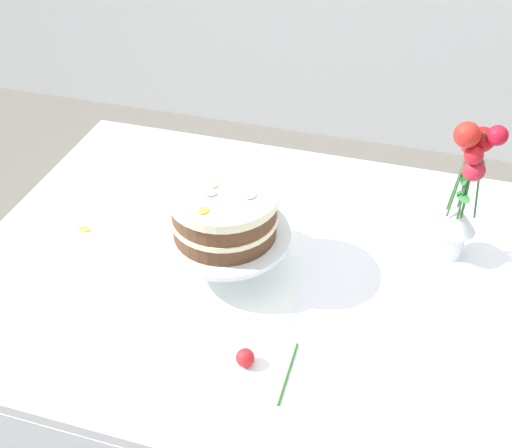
# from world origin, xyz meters

# --- Properties ---
(ground_plane) EXTENTS (12.00, 12.00, 0.00)m
(ground_plane) POSITION_xyz_m (0.00, 0.00, 0.00)
(ground_plane) COLOR #666059
(dining_table) EXTENTS (1.40, 1.00, 0.74)m
(dining_table) POSITION_xyz_m (0.00, -0.03, 0.65)
(dining_table) COLOR white
(dining_table) RESTS_ON ground
(linen_napkin) EXTENTS (0.37, 0.37, 0.00)m
(linen_napkin) POSITION_xyz_m (-0.11, -0.03, 0.74)
(linen_napkin) COLOR white
(linen_napkin) RESTS_ON dining_table
(cake_stand) EXTENTS (0.29, 0.29, 0.10)m
(cake_stand) POSITION_xyz_m (-0.11, -0.03, 0.82)
(cake_stand) COLOR silver
(cake_stand) RESTS_ON linen_napkin
(layer_cake) EXTENTS (0.24, 0.24, 0.12)m
(layer_cake) POSITION_xyz_m (-0.11, -0.03, 0.90)
(layer_cake) COLOR brown
(layer_cake) RESTS_ON cake_stand
(flower_vase) EXTENTS (0.11, 0.10, 0.35)m
(flower_vase) POSITION_xyz_m (0.38, 0.16, 0.92)
(flower_vase) COLOR silver
(flower_vase) RESTS_ON dining_table
(fallen_rose) EXTENTS (0.11, 0.15, 0.04)m
(fallen_rose) POSITION_xyz_m (0.02, -0.29, 0.76)
(fallen_rose) COLOR #2D6028
(fallen_rose) RESTS_ON dining_table
(loose_petal_0) EXTENTS (0.04, 0.04, 0.00)m
(loose_petal_0) POSITION_xyz_m (-0.24, 0.15, 0.74)
(loose_petal_0) COLOR pink
(loose_petal_0) RESTS_ON dining_table
(loose_petal_1) EXTENTS (0.03, 0.02, 0.00)m
(loose_petal_1) POSITION_xyz_m (-0.48, -0.01, 0.74)
(loose_petal_1) COLOR yellow
(loose_petal_1) RESTS_ON dining_table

